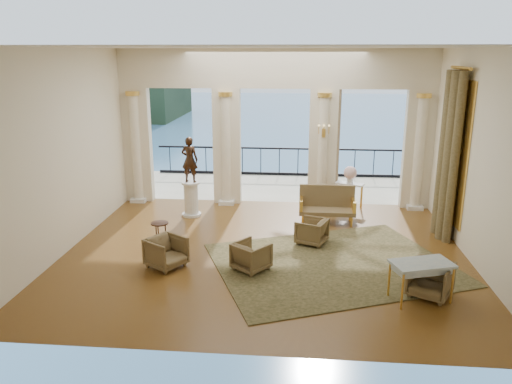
# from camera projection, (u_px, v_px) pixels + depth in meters

# --- Properties ---
(floor) EXTENTS (9.00, 9.00, 0.00)m
(floor) POSITION_uv_depth(u_px,v_px,m) (264.00, 252.00, 11.35)
(floor) COLOR #4A260E
(floor) RESTS_ON ground
(room_walls) EXTENTS (9.00, 9.00, 9.00)m
(room_walls) POSITION_uv_depth(u_px,v_px,m) (261.00, 135.00, 9.50)
(room_walls) COLOR white
(room_walls) RESTS_ON ground
(arcade) EXTENTS (9.00, 0.56, 4.50)m
(arcade) POSITION_uv_depth(u_px,v_px,m) (275.00, 117.00, 14.31)
(arcade) COLOR #F7EACB
(arcade) RESTS_ON ground
(terrace) EXTENTS (10.00, 3.60, 0.10)m
(terrace) POSITION_uv_depth(u_px,v_px,m) (277.00, 188.00, 16.92)
(terrace) COLOR #B3AC93
(terrace) RESTS_ON ground
(balustrade) EXTENTS (9.00, 0.06, 1.03)m
(balustrade) POSITION_uv_depth(u_px,v_px,m) (279.00, 164.00, 18.33)
(balustrade) COLOR black
(balustrade) RESTS_ON terrace
(palm_tree) EXTENTS (2.00, 2.00, 4.50)m
(palm_tree) POSITION_uv_depth(u_px,v_px,m) (340.00, 61.00, 16.39)
(palm_tree) COLOR #4C3823
(palm_tree) RESTS_ON terrace
(headland) EXTENTS (22.00, 18.00, 6.00)m
(headland) POSITION_uv_depth(u_px,v_px,m) (114.00, 98.00, 81.84)
(headland) COLOR black
(headland) RESTS_ON sea
(sea) EXTENTS (160.00, 160.00, 0.00)m
(sea) POSITION_uv_depth(u_px,v_px,m) (295.00, 128.00, 70.49)
(sea) COLOR #30568C
(sea) RESTS_ON ground
(curtain) EXTENTS (0.33, 1.40, 4.09)m
(curtain) POSITION_uv_depth(u_px,v_px,m) (449.00, 156.00, 11.87)
(curtain) COLOR brown
(curtain) RESTS_ON ground
(window_frame) EXTENTS (0.04, 1.60, 3.40)m
(window_frame) POSITION_uv_depth(u_px,v_px,m) (457.00, 153.00, 11.83)
(window_frame) COLOR #EEB94E
(window_frame) RESTS_ON room_walls
(wall_sconce) EXTENTS (0.30, 0.11, 0.33)m
(wall_sconce) POSITION_uv_depth(u_px,v_px,m) (324.00, 132.00, 13.99)
(wall_sconce) COLOR #EEB94E
(wall_sconce) RESTS_ON arcade
(rug) EXTENTS (5.90, 5.31, 0.02)m
(rug) POSITION_uv_depth(u_px,v_px,m) (332.00, 264.00, 10.71)
(rug) COLOR #282F15
(rug) RESTS_ON ground
(armchair_a) EXTENTS (0.93, 0.94, 0.72)m
(armchair_a) POSITION_uv_depth(u_px,v_px,m) (166.00, 251.00, 10.51)
(armchair_a) COLOR #4C401F
(armchair_a) RESTS_ON ground
(armchair_b) EXTENTS (0.96, 0.94, 0.74)m
(armchair_b) POSITION_uv_depth(u_px,v_px,m) (431.00, 278.00, 9.23)
(armchair_b) COLOR #4C401F
(armchair_b) RESTS_ON ground
(armchair_c) EXTENTS (0.81, 0.83, 0.67)m
(armchair_c) POSITION_uv_depth(u_px,v_px,m) (312.00, 230.00, 11.80)
(armchair_c) COLOR #4C401F
(armchair_c) RESTS_ON ground
(armchair_d) EXTENTS (0.88, 0.88, 0.67)m
(armchair_d) POSITION_uv_depth(u_px,v_px,m) (251.00, 255.00, 10.37)
(armchair_d) COLOR #4C401F
(armchair_d) RESTS_ON ground
(settee) EXTENTS (1.48, 0.63, 0.98)m
(settee) POSITION_uv_depth(u_px,v_px,m) (327.00, 205.00, 13.27)
(settee) COLOR #4C401F
(settee) RESTS_ON ground
(game_table) EXTENTS (1.21, 0.90, 0.74)m
(game_table) POSITION_uv_depth(u_px,v_px,m) (422.00, 266.00, 9.02)
(game_table) COLOR #A1BCCC
(game_table) RESTS_ON ground
(pedestal) EXTENTS (0.53, 0.53, 0.97)m
(pedestal) POSITION_uv_depth(u_px,v_px,m) (191.00, 200.00, 13.77)
(pedestal) COLOR silver
(pedestal) RESTS_ON ground
(statue) EXTENTS (0.49, 0.35, 1.25)m
(statue) POSITION_uv_depth(u_px,v_px,m) (190.00, 160.00, 13.47)
(statue) COLOR #322016
(statue) RESTS_ON pedestal
(console_table) EXTENTS (0.86, 0.59, 0.76)m
(console_table) POSITION_uv_depth(u_px,v_px,m) (349.00, 187.00, 14.39)
(console_table) COLOR silver
(console_table) RESTS_ON ground
(urn) EXTENTS (0.37, 0.37, 0.49)m
(urn) POSITION_uv_depth(u_px,v_px,m) (350.00, 174.00, 14.28)
(urn) COLOR silver
(urn) RESTS_ON console_table
(side_table) EXTENTS (0.40, 0.40, 0.65)m
(side_table) POSITION_uv_depth(u_px,v_px,m) (160.00, 226.00, 11.39)
(side_table) COLOR black
(side_table) RESTS_ON ground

